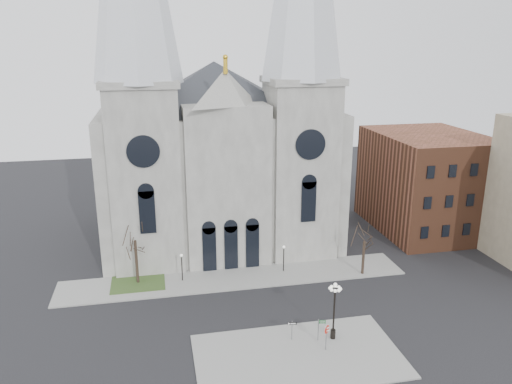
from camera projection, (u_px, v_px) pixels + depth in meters
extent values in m
plane|color=black|center=(253.00, 329.00, 47.76)|extent=(160.00, 160.00, 0.00)
cube|color=gray|center=(298.00, 356.00, 43.64)|extent=(18.00, 10.00, 0.14)
cube|color=gray|center=(235.00, 278.00, 58.06)|extent=(40.00, 6.00, 0.14)
cube|color=#304E21|center=(138.00, 283.00, 56.86)|extent=(6.00, 5.00, 0.18)
cube|color=gray|center=(216.00, 172.00, 69.54)|extent=(30.00, 24.00, 18.00)
pyramid|color=#2D3035|center=(214.00, 61.00, 65.21)|extent=(33.00, 26.40, 6.00)
cube|color=gray|center=(146.00, 177.00, 59.15)|extent=(8.00, 8.00, 22.00)
cylinder|color=black|center=(143.00, 151.00, 54.20)|extent=(3.60, 0.30, 3.60)
cube|color=gray|center=(300.00, 169.00, 62.84)|extent=(8.00, 8.00, 22.00)
cylinder|color=black|center=(310.00, 144.00, 57.88)|extent=(3.60, 0.30, 3.60)
cube|color=gray|center=(227.00, 186.00, 59.95)|extent=(10.00, 5.00, 19.50)
pyramid|color=gray|center=(225.00, 87.00, 56.56)|extent=(11.00, 5.00, 4.00)
cube|color=brown|center=(426.00, 182.00, 72.18)|extent=(14.00, 18.00, 14.00)
cylinder|color=black|center=(137.00, 262.00, 56.12)|extent=(0.32, 0.32, 5.25)
cylinder|color=black|center=(363.00, 258.00, 58.50)|extent=(0.32, 0.32, 4.20)
cylinder|color=black|center=(182.00, 268.00, 56.91)|extent=(0.12, 0.12, 3.00)
sphere|color=white|center=(181.00, 255.00, 56.45)|extent=(0.32, 0.32, 0.32)
cylinder|color=black|center=(284.00, 259.00, 59.24)|extent=(0.12, 0.12, 3.00)
sphere|color=white|center=(284.00, 247.00, 58.77)|extent=(0.32, 0.32, 0.32)
cylinder|color=slate|center=(326.00, 338.00, 44.03)|extent=(0.10, 0.10, 2.46)
cylinder|color=red|center=(327.00, 329.00, 43.78)|extent=(0.82, 0.32, 0.86)
cylinder|color=white|center=(327.00, 329.00, 43.78)|extent=(0.87, 0.33, 0.92)
cube|color=white|center=(327.00, 328.00, 43.74)|extent=(0.45, 0.18, 0.11)
cube|color=white|center=(327.00, 331.00, 43.82)|extent=(0.51, 0.20, 0.11)
cylinder|color=black|center=(334.00, 314.00, 45.43)|extent=(0.17, 0.17, 4.98)
cylinder|color=black|center=(333.00, 334.00, 46.02)|extent=(0.48, 0.48, 0.87)
sphere|color=white|center=(335.00, 285.00, 44.57)|extent=(0.35, 0.35, 0.35)
cylinder|color=slate|center=(292.00, 330.00, 45.67)|extent=(0.08, 0.08, 1.91)
cube|color=black|center=(292.00, 323.00, 45.46)|extent=(0.83, 0.16, 0.27)
cylinder|color=slate|center=(318.00, 330.00, 45.50)|extent=(0.09, 0.09, 2.17)
cube|color=#0B5119|center=(322.00, 321.00, 45.22)|extent=(0.60, 0.18, 0.15)
cube|color=#0B5119|center=(322.00, 323.00, 45.27)|extent=(0.60, 0.18, 0.15)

